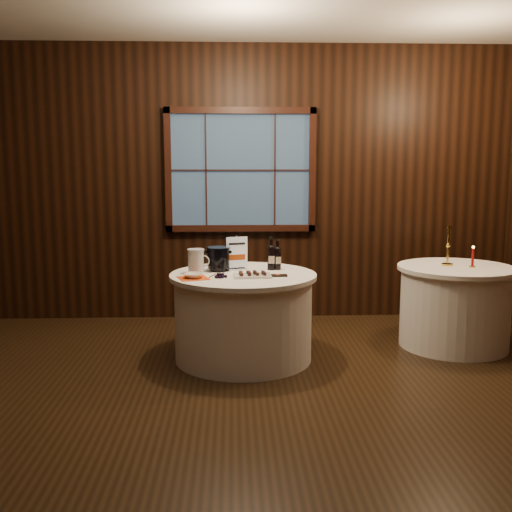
{
  "coord_description": "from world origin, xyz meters",
  "views": [
    {
      "loc": [
        -0.09,
        -4.13,
        1.71
      ],
      "look_at": [
        0.11,
        0.9,
        0.94
      ],
      "focal_mm": 42.0,
      "sensor_mm": 36.0,
      "label": 1
    }
  ],
  "objects_px": {
    "glass_pitcher": "(196,261)",
    "brass_candlestick": "(448,251)",
    "grape_bunch": "(221,276)",
    "cracker_bowl": "(193,276)",
    "main_table": "(243,316)",
    "side_table": "(454,306)",
    "port_bottle_left": "(271,255)",
    "port_bottle_right": "(277,256)",
    "chocolate_plate": "(252,275)",
    "chocolate_box": "(278,275)",
    "red_candle": "(473,259)",
    "sign_stand": "(237,258)",
    "ice_bucket": "(218,258)"
  },
  "relations": [
    {
      "from": "glass_pitcher",
      "to": "red_candle",
      "type": "relative_size",
      "value": 1.06
    },
    {
      "from": "side_table",
      "to": "chocolate_plate",
      "type": "relative_size",
      "value": 3.33
    },
    {
      "from": "ice_bucket",
      "to": "grape_bunch",
      "type": "height_order",
      "value": "ice_bucket"
    },
    {
      "from": "main_table",
      "to": "glass_pitcher",
      "type": "xyz_separation_m",
      "value": [
        -0.41,
        0.03,
        0.49
      ]
    },
    {
      "from": "side_table",
      "to": "port_bottle_right",
      "type": "relative_size",
      "value": 3.88
    },
    {
      "from": "port_bottle_right",
      "to": "main_table",
      "type": "bearing_deg",
      "value": -160.86
    },
    {
      "from": "side_table",
      "to": "main_table",
      "type": "bearing_deg",
      "value": -171.47
    },
    {
      "from": "port_bottle_right",
      "to": "brass_candlestick",
      "type": "height_order",
      "value": "brass_candlestick"
    },
    {
      "from": "cracker_bowl",
      "to": "glass_pitcher",
      "type": "bearing_deg",
      "value": 86.8
    },
    {
      "from": "grape_bunch",
      "to": "red_candle",
      "type": "bearing_deg",
      "value": 10.6
    },
    {
      "from": "port_bottle_left",
      "to": "main_table",
      "type": "bearing_deg",
      "value": -144.34
    },
    {
      "from": "main_table",
      "to": "glass_pitcher",
      "type": "bearing_deg",
      "value": 176.4
    },
    {
      "from": "ice_bucket",
      "to": "brass_candlestick",
      "type": "height_order",
      "value": "brass_candlestick"
    },
    {
      "from": "cracker_bowl",
      "to": "sign_stand",
      "type": "bearing_deg",
      "value": 46.34
    },
    {
      "from": "glass_pitcher",
      "to": "brass_candlestick",
      "type": "bearing_deg",
      "value": 19.15
    },
    {
      "from": "main_table",
      "to": "cracker_bowl",
      "type": "distance_m",
      "value": 0.62
    },
    {
      "from": "sign_stand",
      "to": "glass_pitcher",
      "type": "relative_size",
      "value": 1.45
    },
    {
      "from": "port_bottle_left",
      "to": "chocolate_plate",
      "type": "relative_size",
      "value": 0.93
    },
    {
      "from": "port_bottle_right",
      "to": "cracker_bowl",
      "type": "distance_m",
      "value": 0.84
    },
    {
      "from": "brass_candlestick",
      "to": "chocolate_box",
      "type": "bearing_deg",
      "value": -163.72
    },
    {
      "from": "side_table",
      "to": "glass_pitcher",
      "type": "height_order",
      "value": "glass_pitcher"
    },
    {
      "from": "chocolate_box",
      "to": "port_bottle_right",
      "type": "bearing_deg",
      "value": 84.35
    },
    {
      "from": "main_table",
      "to": "brass_candlestick",
      "type": "relative_size",
      "value": 3.39
    },
    {
      "from": "port_bottle_left",
      "to": "chocolate_box",
      "type": "height_order",
      "value": "port_bottle_left"
    },
    {
      "from": "chocolate_box",
      "to": "brass_candlestick",
      "type": "relative_size",
      "value": 0.42
    },
    {
      "from": "sign_stand",
      "to": "ice_bucket",
      "type": "bearing_deg",
      "value": 175.83
    },
    {
      "from": "sign_stand",
      "to": "port_bottle_left",
      "type": "xyz_separation_m",
      "value": [
        0.31,
        0.0,
        0.02
      ]
    },
    {
      "from": "main_table",
      "to": "grape_bunch",
      "type": "bearing_deg",
      "value": -133.23
    },
    {
      "from": "red_candle",
      "to": "chocolate_plate",
      "type": "bearing_deg",
      "value": -169.32
    },
    {
      "from": "grape_bunch",
      "to": "red_candle",
      "type": "relative_size",
      "value": 0.83
    },
    {
      "from": "chocolate_plate",
      "to": "cracker_bowl",
      "type": "height_order",
      "value": "chocolate_plate"
    },
    {
      "from": "grape_bunch",
      "to": "side_table",
      "type": "bearing_deg",
      "value": 12.97
    },
    {
      "from": "chocolate_box",
      "to": "port_bottle_left",
      "type": "bearing_deg",
      "value": 94.25
    },
    {
      "from": "main_table",
      "to": "red_candle",
      "type": "xyz_separation_m",
      "value": [
        2.12,
        0.23,
        0.46
      ]
    },
    {
      "from": "cracker_bowl",
      "to": "side_table",
      "type": "bearing_deg",
      "value": 11.83
    },
    {
      "from": "port_bottle_right",
      "to": "grape_bunch",
      "type": "xyz_separation_m",
      "value": [
        -0.51,
        -0.39,
        -0.1
      ]
    },
    {
      "from": "cracker_bowl",
      "to": "brass_candlestick",
      "type": "distance_m",
      "value": 2.41
    },
    {
      "from": "side_table",
      "to": "port_bottle_left",
      "type": "xyz_separation_m",
      "value": [
        -1.74,
        -0.12,
        0.51
      ]
    },
    {
      "from": "sign_stand",
      "to": "chocolate_box",
      "type": "height_order",
      "value": "sign_stand"
    },
    {
      "from": "glass_pitcher",
      "to": "port_bottle_right",
      "type": "bearing_deg",
      "value": 24.2
    },
    {
      "from": "port_bottle_right",
      "to": "chocolate_plate",
      "type": "height_order",
      "value": "port_bottle_right"
    },
    {
      "from": "brass_candlestick",
      "to": "main_table",
      "type": "bearing_deg",
      "value": -170.01
    },
    {
      "from": "main_table",
      "to": "port_bottle_left",
      "type": "relative_size",
      "value": 4.26
    },
    {
      "from": "chocolate_box",
      "to": "glass_pitcher",
      "type": "height_order",
      "value": "glass_pitcher"
    },
    {
      "from": "chocolate_plate",
      "to": "grape_bunch",
      "type": "height_order",
      "value": "chocolate_plate"
    },
    {
      "from": "cracker_bowl",
      "to": "red_candle",
      "type": "relative_size",
      "value": 0.8
    },
    {
      "from": "red_candle",
      "to": "main_table",
      "type": "bearing_deg",
      "value": -173.87
    },
    {
      "from": "brass_candlestick",
      "to": "red_candle",
      "type": "bearing_deg",
      "value": -29.81
    },
    {
      "from": "grape_bunch",
      "to": "cracker_bowl",
      "type": "bearing_deg",
      "value": -179.36
    },
    {
      "from": "sign_stand",
      "to": "chocolate_plate",
      "type": "distance_m",
      "value": 0.37
    }
  ]
}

